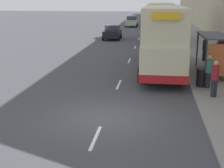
% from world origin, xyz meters
% --- Properties ---
extents(ground_plane, '(220.00, 220.00, 0.00)m').
position_xyz_m(ground_plane, '(0.00, 0.00, 0.00)').
color(ground_plane, '#424247').
extents(pavement, '(5.00, 93.00, 0.14)m').
position_xyz_m(pavement, '(6.50, 38.50, 0.07)').
color(pavement, gray).
rests_on(pavement, ground_plane).
extents(lane_mark_0, '(0.12, 2.00, 0.01)m').
position_xyz_m(lane_mark_0, '(0.00, -1.98, 0.01)').
color(lane_mark_0, silver).
rests_on(lane_mark_0, ground_plane).
extents(lane_mark_1, '(0.12, 2.00, 0.01)m').
position_xyz_m(lane_mark_1, '(0.00, 5.22, 0.01)').
color(lane_mark_1, silver).
rests_on(lane_mark_1, ground_plane).
extents(lane_mark_2, '(0.12, 2.00, 0.01)m').
position_xyz_m(lane_mark_2, '(0.00, 12.42, 0.01)').
color(lane_mark_2, silver).
rests_on(lane_mark_2, ground_plane).
extents(lane_mark_3, '(0.12, 2.00, 0.01)m').
position_xyz_m(lane_mark_3, '(0.00, 19.62, 0.01)').
color(lane_mark_3, silver).
rests_on(lane_mark_3, ground_plane).
extents(lane_mark_4, '(0.12, 2.00, 0.01)m').
position_xyz_m(lane_mark_4, '(0.00, 26.82, 0.01)').
color(lane_mark_4, silver).
rests_on(lane_mark_4, ground_plane).
extents(lane_mark_5, '(0.12, 2.00, 0.01)m').
position_xyz_m(lane_mark_5, '(0.00, 34.02, 0.01)').
color(lane_mark_5, silver).
rests_on(lane_mark_5, ground_plane).
extents(bus_shelter, '(1.60, 4.20, 2.48)m').
position_xyz_m(bus_shelter, '(5.77, 7.74, 1.88)').
color(bus_shelter, '#4C4C51').
rests_on(bus_shelter, ground_plane).
extents(double_decker_bus_near, '(2.85, 10.95, 4.30)m').
position_xyz_m(double_decker_bus_near, '(2.47, 9.29, 2.29)').
color(double_decker_bus_near, beige).
rests_on(double_decker_bus_near, ground_plane).
extents(double_decker_bus_ahead, '(2.85, 11.03, 4.30)m').
position_xyz_m(double_decker_bus_ahead, '(2.47, 24.32, 2.29)').
color(double_decker_bus_ahead, beige).
rests_on(double_decker_bus_ahead, ground_plane).
extents(car_0, '(2.05, 3.87, 1.71)m').
position_xyz_m(car_0, '(-3.17, 25.66, 0.85)').
color(car_0, black).
rests_on(car_0, ground_plane).
extents(car_1, '(2.03, 4.58, 1.83)m').
position_xyz_m(car_1, '(-2.18, 43.81, 0.90)').
color(car_1, '#B7B799').
rests_on(car_1, ground_plane).
extents(pedestrian_at_shelter, '(0.36, 0.36, 1.83)m').
position_xyz_m(pedestrian_at_shelter, '(5.78, 12.42, 1.08)').
color(pedestrian_at_shelter, '#23232D').
rests_on(pedestrian_at_shelter, ground_plane).
extents(pedestrian_1, '(0.35, 0.35, 1.76)m').
position_xyz_m(pedestrian_1, '(4.86, 4.74, 1.04)').
color(pedestrian_1, '#23232D').
rests_on(pedestrian_1, ground_plane).
extents(pedestrian_2, '(0.35, 0.35, 1.79)m').
position_xyz_m(pedestrian_2, '(4.91, 3.16, 1.05)').
color(pedestrian_2, '#23232D').
rests_on(pedestrian_2, ground_plane).
extents(pedestrian_4, '(0.34, 0.34, 1.73)m').
position_xyz_m(pedestrian_4, '(6.28, 10.39, 1.02)').
color(pedestrian_4, '#23232D').
rests_on(pedestrian_4, ground_plane).
extents(litter_bin, '(0.55, 0.55, 1.05)m').
position_xyz_m(litter_bin, '(4.55, 4.97, 0.67)').
color(litter_bin, black).
rests_on(litter_bin, ground_plane).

